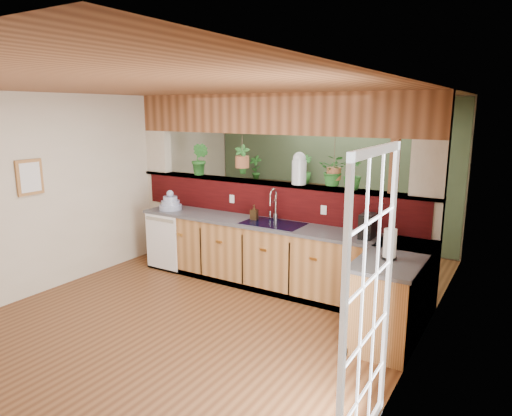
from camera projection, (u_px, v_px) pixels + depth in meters
The scene contains 28 objects.
ground at pixel (216, 309), 5.57m from camera, with size 4.60×7.00×0.01m, color brown.
ceiling at pixel (211, 89), 5.02m from camera, with size 4.60×7.00×0.01m, color brown.
wall_back at pixel (330, 171), 8.21m from camera, with size 4.60×0.02×2.60m, color beige.
wall_left at pixel (83, 188), 6.47m from camera, with size 0.02×7.00×2.60m, color beige.
wall_right at pixel (418, 232), 4.12m from camera, with size 0.02×7.00×2.60m, color beige.
pass_through_partition at pixel (273, 196), 6.43m from camera, with size 4.60×0.21×2.60m.
pass_through_ledge at pixel (271, 183), 6.41m from camera, with size 4.60×0.21×0.04m, color brown.
header_beam at pixel (271, 114), 6.20m from camera, with size 4.60×0.15×0.55m, color brown.
sage_backwall at pixel (329, 171), 8.20m from camera, with size 4.55×0.02×2.55m, color #495D3F.
countertop at pixel (309, 266), 5.77m from camera, with size 4.14×1.52×0.90m.
dishwasher at pixel (161, 242), 6.78m from camera, with size 0.58×0.03×0.82m.
navy_sink at pixel (273, 229), 6.08m from camera, with size 0.82×0.50×0.18m.
french_door at pixel (368, 309), 3.11m from camera, with size 0.06×1.02×2.16m, color white.
framed_print at pixel (30, 177), 5.73m from camera, with size 0.04×0.35×0.45m.
faucet at pixel (274, 203), 6.19m from camera, with size 0.20×0.20×0.44m.
dish_stack at pixel (170, 204), 6.89m from camera, with size 0.34×0.34×0.30m.
soap_dispenser at pixel (254, 212), 6.25m from camera, with size 0.09×0.10×0.21m, color #3D2A16.
coffee_maker at pixel (367, 227), 5.36m from camera, with size 0.15×0.26×0.29m.
paper_towel at pixel (390, 244), 4.60m from camera, with size 0.16×0.16×0.33m.
glass_jar at pixel (299, 168), 6.13m from camera, with size 0.20×0.20×0.44m.
ledge_plant_left at pixel (200, 159), 6.99m from camera, with size 0.27×0.22×0.49m, color #246223.
ledge_plant_right at pixel (352, 173), 5.76m from camera, with size 0.23×0.23×0.41m, color #246223.
hanging_plant_a at pixel (242, 150), 6.56m from camera, with size 0.27×0.23×0.55m.
hanging_plant_b at pixel (334, 157), 5.84m from camera, with size 0.37×0.32×0.56m.
shelving_console at pixel (281, 211), 8.61m from camera, with size 1.68×0.45×1.12m, color black.
shelf_plant_a at pixel (256, 168), 8.73m from camera, with size 0.25×0.17×0.47m, color #246223.
shelf_plant_b at pixel (303, 170), 8.21m from camera, with size 0.30×0.30×0.53m, color #246223.
floor_plant at pixel (331, 241), 6.97m from camera, with size 0.74×0.65×0.83m, color #246223.
Camera 1 is at (3.12, -4.17, 2.38)m, focal length 32.00 mm.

